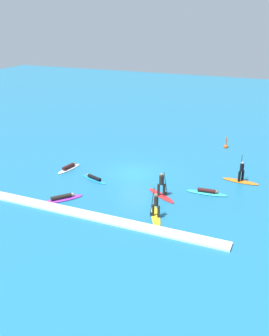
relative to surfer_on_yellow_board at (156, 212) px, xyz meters
The scene contains 10 objects.
ground_plane 7.95m from the surfer_on_yellow_board, 123.97° to the left, with size 120.00×120.00×0.00m, color #1E6B93.
surfer_on_yellow_board is the anchor object (origin of this frame).
surfer_on_red_board 3.39m from the surfer_on_yellow_board, 103.36° to the left, with size 2.91×2.23×2.00m.
surfer_on_white_board 11.41m from the surfer_on_yellow_board, 153.29° to the left, with size 1.04×2.88×0.44m.
surfer_on_orange_board 9.45m from the surfer_on_yellow_board, 62.93° to the left, with size 3.03×0.95×2.23m.
surfer_on_blue_board 8.03m from the surfer_on_yellow_board, 150.52° to the left, with size 2.88×1.47×0.36m.
surfer_on_purple_board 7.34m from the surfer_on_yellow_board, behind, with size 2.62×2.96×0.41m.
surfer_on_teal_board 5.59m from the surfer_on_yellow_board, 65.53° to the left, with size 3.20×0.94×0.40m.
marker_buoy 16.80m from the surfer_on_yellow_board, 84.93° to the left, with size 0.45×0.45×1.22m.
wave_crest 4.77m from the surfer_on_yellow_board, 158.91° to the right, with size 19.66×0.90×0.18m, color white.
Camera 1 is at (12.23, -28.04, 12.72)m, focal length 40.78 mm.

